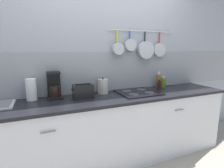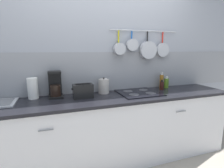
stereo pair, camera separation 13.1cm
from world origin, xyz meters
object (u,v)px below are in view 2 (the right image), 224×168
(toaster, at_px, (83,91))
(kettle, at_px, (104,86))
(paper_towel_roll, at_px, (33,88))
(coffee_maker, at_px, (55,86))
(bottle_dish_soap, at_px, (161,81))
(bottle_hot_sauce, at_px, (166,83))
(bottle_sesame_oil, at_px, (162,85))

(toaster, height_order, kettle, kettle)
(paper_towel_roll, xyz_separation_m, toaster, (0.57, -0.16, -0.04))
(toaster, bearing_deg, coffee_maker, 154.70)
(toaster, height_order, bottle_dish_soap, bottle_dish_soap)
(paper_towel_roll, bearing_deg, bottle_hot_sauce, -0.44)
(toaster, distance_m, bottle_sesame_oil, 1.15)
(toaster, relative_size, bottle_dish_soap, 1.04)
(bottle_hot_sauce, bearing_deg, bottle_dish_soap, 165.77)
(kettle, distance_m, bottle_hot_sauce, 0.99)
(coffee_maker, xyz_separation_m, bottle_dish_soap, (1.53, 0.01, -0.02))
(bottle_dish_soap, bearing_deg, bottle_hot_sauce, -14.23)
(kettle, distance_m, bottle_dish_soap, 0.92)
(paper_towel_roll, distance_m, bottle_dish_soap, 1.78)
(bottle_sesame_oil, bearing_deg, coffee_maker, 176.25)
(kettle, bearing_deg, paper_towel_roll, 178.63)
(bottle_sesame_oil, height_order, bottle_hot_sauce, bottle_hot_sauce)
(paper_towel_roll, xyz_separation_m, kettle, (0.87, -0.02, -0.03))
(bottle_sesame_oil, relative_size, bottle_dish_soap, 0.59)
(toaster, xyz_separation_m, kettle, (0.30, 0.14, 0.01))
(coffee_maker, height_order, bottle_dish_soap, coffee_maker)
(bottle_sesame_oil, bearing_deg, bottle_hot_sauce, 32.02)
(kettle, height_order, bottle_hot_sauce, kettle)
(toaster, xyz_separation_m, bottle_hot_sauce, (1.29, 0.14, -0.01))
(paper_towel_roll, height_order, bottle_sesame_oil, paper_towel_roll)
(coffee_maker, bearing_deg, toaster, -25.30)
(bottle_dish_soap, distance_m, bottle_hot_sauce, 0.08)
(paper_towel_roll, height_order, kettle, paper_towel_roll)
(toaster, relative_size, kettle, 1.19)
(coffee_maker, bearing_deg, paper_towel_roll, 178.01)
(bottle_dish_soap, bearing_deg, coffee_maker, -179.49)
(kettle, relative_size, bottle_hot_sauce, 1.23)
(coffee_maker, bearing_deg, bottle_sesame_oil, -3.75)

